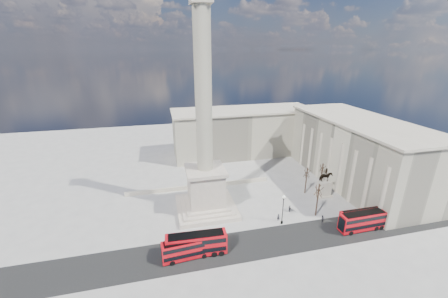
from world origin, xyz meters
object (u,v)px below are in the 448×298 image
red_bus_d (363,221)px  red_bus_a (189,248)px  red_bus_c (362,219)px  nelsons_column (205,160)px  red_bus_b (197,244)px  pedestrian_walking (278,217)px  equestrian_statue (324,186)px  pedestrian_crossing (290,209)px  pedestrian_standing (322,219)px  victorian_lamp (283,207)px

red_bus_d → red_bus_a: bearing=178.9°
red_bus_a → red_bus_c: red_bus_c is taller
nelsons_column → red_bus_b: 19.12m
red_bus_c → pedestrian_walking: size_ratio=6.23×
equestrian_statue → pedestrian_crossing: size_ratio=4.72×
pedestrian_walking → red_bus_a: bearing=-146.9°
equestrian_statue → pedestrian_standing: equestrian_statue is taller
red_bus_b → pedestrian_walking: (19.56, 6.72, -1.59)m
pedestrian_standing → pedestrian_crossing: (-5.20, 5.55, -0.00)m
red_bus_d → pedestrian_walking: red_bus_d is taller
red_bus_a → equestrian_statue: size_ratio=1.22×
pedestrian_standing → victorian_lamp: bearing=-41.2°
equestrian_statue → pedestrian_walking: (-16.21, -7.57, -1.99)m
red_bus_c → red_bus_d: (-0.58, -0.84, 0.06)m
nelsons_column → pedestrian_standing: 29.56m
victorian_lamp → pedestrian_crossing: 6.41m
pedestrian_standing → red_bus_a: bearing=-23.1°
red_bus_a → victorian_lamp: (21.39, 5.88, 2.08)m
equestrian_statue → pedestrian_standing: 12.68m
pedestrian_walking → pedestrian_crossing: (4.08, 2.67, 0.05)m
nelsons_column → pedestrian_crossing: (19.21, -5.95, -12.06)m
red_bus_a → red_bus_c: size_ratio=0.98×
pedestrian_walking → red_bus_c: bearing=-6.9°
red_bus_c → red_bus_b: bearing=-179.0°
nelsons_column → equestrian_statue: 32.94m
red_bus_b → pedestrian_walking: 20.74m
red_bus_d → red_bus_c: bearing=54.4°
red_bus_a → pedestrian_standing: bearing=3.4°
red_bus_c → pedestrian_crossing: bearing=144.5°
red_bus_c → nelsons_column: bearing=155.2°
red_bus_b → red_bus_c: size_ratio=1.13×
nelsons_column → victorian_lamp: nelsons_column is taller
red_bus_c → red_bus_d: 1.03m
red_bus_c → equestrian_statue: (-0.42, 14.05, 0.66)m
red_bus_b → red_bus_c: bearing=3.0°
red_bus_b → equestrian_statue: 38.52m
pedestrian_standing → pedestrian_crossing: size_ratio=1.00×
red_bus_c → pedestrian_crossing: size_ratio=5.90×
red_bus_b → pedestrian_standing: bearing=10.2°
victorian_lamp → pedestrian_standing: (9.02, -1.60, -3.29)m
nelsons_column → red_bus_a: nelsons_column is taller
red_bus_b → red_bus_d: red_bus_b is taller
nelsons_column → red_bus_d: (31.17, -15.95, -10.71)m
red_bus_c → pedestrian_walking: bearing=159.3°
nelsons_column → victorian_lamp: bearing=-32.7°
equestrian_statue → red_bus_a: bearing=-158.5°
victorian_lamp → pedestrian_standing: victorian_lamp is taller
nelsons_column → pedestrian_walking: 21.21m
victorian_lamp → red_bus_b: bearing=-164.6°
equestrian_statue → pedestrian_crossing: 13.22m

